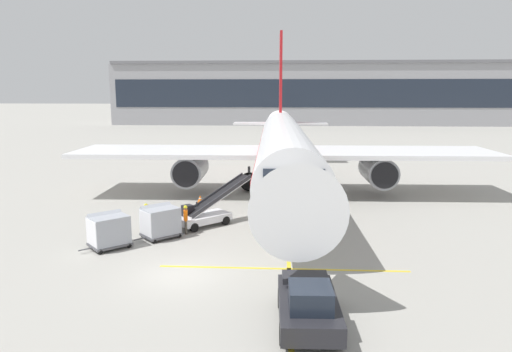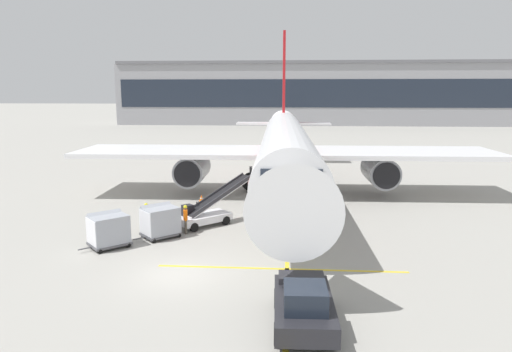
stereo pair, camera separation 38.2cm
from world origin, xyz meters
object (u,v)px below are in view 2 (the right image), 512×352
baggage_cart_second (108,229)px  ground_crew_by_loader (147,215)px  belt_loader (207,212)px  baggage_cart_lead (160,220)px  ground_crew_by_carts (186,217)px  parked_airplane (285,147)px  pushback_tug (304,305)px  safety_cone_engine_keepout (201,199)px  ground_crew_marshaller (157,222)px

baggage_cart_second → ground_crew_by_loader: size_ratio=1.46×
belt_loader → ground_crew_by_loader: belt_loader is taller
baggage_cart_lead → ground_crew_by_carts: size_ratio=1.46×
ground_crew_by_loader → parked_airplane: bearing=53.5°
baggage_cart_lead → baggage_cart_second: size_ratio=1.00×
belt_loader → ground_crew_by_carts: size_ratio=2.70×
pushback_tug → safety_cone_engine_keepout: 19.88m
belt_loader → ground_crew_marshaller: bearing=-126.5°
pushback_tug → ground_crew_by_loader: bearing=129.7°
baggage_cart_lead → safety_cone_engine_keepout: baggage_cart_lead is taller
ground_crew_by_carts → safety_cone_engine_keepout: size_ratio=2.79×
parked_airplane → ground_crew_by_loader: bearing=-126.5°
baggage_cart_second → belt_loader: bearing=45.3°
belt_loader → baggage_cart_second: 6.53m
baggage_cart_lead → ground_crew_by_loader: baggage_cart_lead is taller
parked_airplane → belt_loader: 11.12m
belt_loader → baggage_cart_second: size_ratio=1.84×
pushback_tug → ground_crew_by_carts: size_ratio=2.56×
pushback_tug → baggage_cart_lead: bearing=128.9°
baggage_cart_second → safety_cone_engine_keepout: size_ratio=4.09×
baggage_cart_second → pushback_tug: (10.36, -8.03, -0.17)m
parked_airplane → ground_crew_by_loader: 14.17m
baggage_cart_second → safety_cone_engine_keepout: 10.96m
parked_airplane → ground_crew_marshaller: 14.85m
baggage_cart_second → ground_crew_by_carts: baggage_cart_second is taller
ground_crew_by_loader → ground_crew_marshaller: (1.07, -1.52, 0.00)m
ground_crew_by_loader → ground_crew_marshaller: bearing=-54.7°
pushback_tug → ground_crew_by_loader: 14.35m
ground_crew_by_carts → safety_cone_engine_keepout: (-0.53, 7.77, -0.70)m
baggage_cart_lead → ground_crew_by_carts: 1.55m
ground_crew_by_loader → safety_cone_engine_keepout: ground_crew_by_loader is taller
baggage_cart_second → ground_crew_by_loader: (1.20, 3.02, -0.00)m
ground_crew_marshaller → parked_airplane: bearing=60.4°
ground_crew_marshaller → ground_crew_by_loader: bearing=125.3°
parked_airplane → baggage_cart_lead: 14.47m
ground_crew_by_carts → baggage_cart_second: bearing=-143.5°
baggage_cart_second → ground_crew_marshaller: (2.27, 1.50, -0.00)m
belt_loader → baggage_cart_second: bearing=-134.7°
pushback_tug → ground_crew_by_carts: 12.66m
baggage_cart_lead → pushback_tug: baggage_cart_lead is taller
baggage_cart_lead → safety_cone_engine_keepout: (0.80, 8.57, -0.70)m
baggage_cart_lead → safety_cone_engine_keepout: bearing=84.6°
baggage_cart_second → ground_crew_by_carts: (3.66, 2.71, -0.00)m
safety_cone_engine_keepout → parked_airplane: bearing=30.2°
parked_airplane → belt_loader: (-4.86, -9.52, -3.08)m
ground_crew_marshaller → safety_cone_engine_keepout: bearing=84.5°
ground_crew_by_carts → parked_airplane: bearing=63.2°
baggage_cart_lead → ground_crew_marshaller: (-0.06, -0.41, -0.00)m
parked_airplane → pushback_tug: (0.91, -22.19, -3.11)m
safety_cone_engine_keepout → baggage_cart_second: bearing=-106.6°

